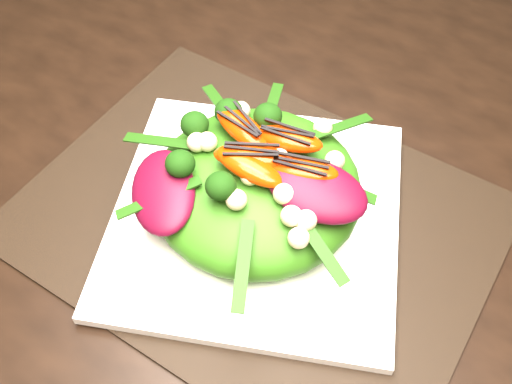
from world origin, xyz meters
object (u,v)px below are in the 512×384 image
Objects in this scene: orange_segment at (255,131)px; salad_bowl at (256,207)px; dining_table at (182,118)px; lettuce_mound at (256,187)px; placemat at (256,219)px; plate_base at (256,215)px.

salad_bowl is at bearing -53.74° from orange_segment.
dining_table reaches higher than lettuce_mound.
placemat is 1.62× the size of plate_base.
orange_segment reaches higher than placemat.
plate_base is at bearing 90.00° from lettuce_mound.
dining_table reaches higher than orange_segment.
plate_base is at bearing -26.86° from dining_table.
dining_table is 0.19m from salad_bowl.
dining_table is at bearing 158.95° from orange_segment.
placemat is 6.71× the size of orange_segment.
placemat is 2.27× the size of lettuce_mound.
placemat is (0.17, -0.08, 0.02)m from dining_table.
salad_bowl is at bearing 90.00° from lettuce_mound.
plate_base is at bearing 90.00° from placemat.
placemat is at bearing -90.00° from salad_bowl.
dining_table reaches higher than placemat.
dining_table is 0.20m from lettuce_mound.
salad_bowl is at bearing -26.86° from dining_table.
salad_bowl is at bearing 90.00° from placemat.
placemat is 0.02m from salad_bowl.
orange_segment is (-0.02, 0.03, 0.07)m from salad_bowl.
placemat is 0.01m from plate_base.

